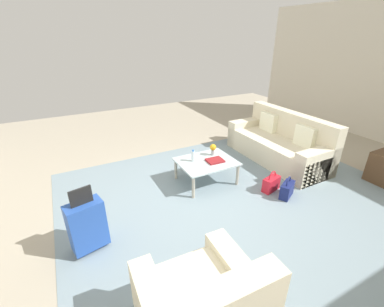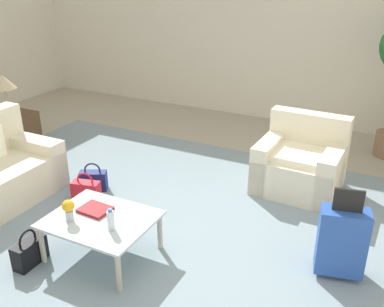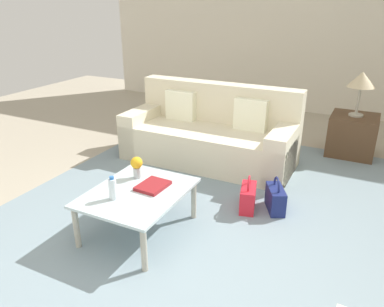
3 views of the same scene
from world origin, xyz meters
name	(u,v)px [view 3 (image 3 of 3)]	position (x,y,z in m)	size (l,w,h in m)	color
ground_plane	(166,275)	(0.00, 0.00, 0.00)	(12.00, 12.00, 0.00)	#A89E89
wall_left	(312,23)	(-5.06, 0.00, 1.55)	(0.12, 8.00, 3.10)	silver
area_rug	(221,240)	(-0.60, 0.20, 0.00)	(5.20, 4.40, 0.01)	gray
couch	(211,136)	(-2.20, -0.60, 0.32)	(0.89, 2.12, 0.95)	beige
coffee_table	(138,196)	(-0.40, -0.50, 0.36)	(0.94, 0.76, 0.41)	silver
water_bottle	(113,189)	(-0.20, -0.60, 0.50)	(0.06, 0.06, 0.20)	silver
coffee_table_book	(153,186)	(-0.52, -0.42, 0.42)	(0.28, 0.22, 0.03)	maroon
flower_vase	(137,165)	(-0.62, -0.65, 0.53)	(0.11, 0.11, 0.21)	#B2B7BC
side_table	(352,135)	(-3.20, 1.00, 0.26)	(0.59, 0.59, 0.53)	#513823
table_lamp	(362,81)	(-3.20, 1.00, 0.98)	(0.34, 0.34, 0.57)	#ADA899
handbag_red	(248,197)	(-1.21, 0.23, 0.13)	(0.34, 0.21, 0.36)	red
handbag_black	(135,186)	(-0.91, -0.90, 0.13)	(0.14, 0.32, 0.36)	black
handbag_navy	(275,198)	(-1.30, 0.48, 0.13)	(0.35, 0.27, 0.36)	navy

